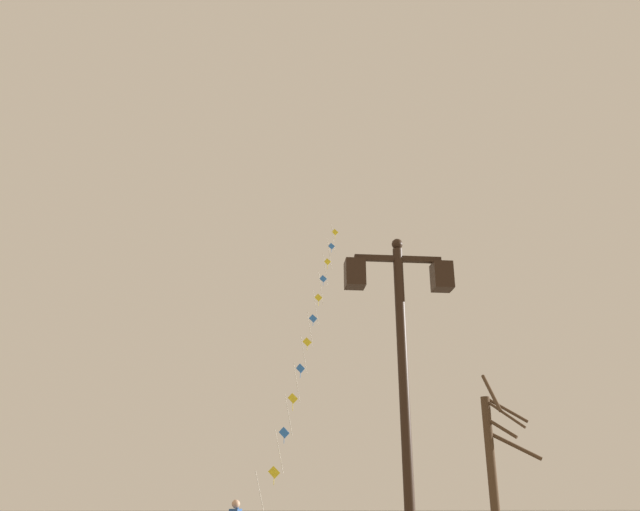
{
  "coord_description": "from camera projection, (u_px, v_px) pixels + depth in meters",
  "views": [
    {
      "loc": [
        -0.31,
        -1.78,
        1.75
      ],
      "look_at": [
        1.45,
        17.1,
        9.07
      ],
      "focal_mm": 35.34,
      "sensor_mm": 36.0,
      "label": 1
    }
  ],
  "objects": [
    {
      "name": "twin_lantern_lamp_post",
      "position": [
        402.0,
        350.0,
        8.6
      ],
      "size": [
        1.54,
        0.28,
        5.28
      ],
      "color": "black",
      "rests_on": "ground_plane"
    },
    {
      "name": "kite_train",
      "position": [
        310.0,
        332.0,
        26.86
      ],
      "size": [
        4.19,
        13.36,
        15.99
      ],
      "color": "brown",
      "rests_on": "ground_plane"
    },
    {
      "name": "bare_tree",
      "position": [
        495.0,
        470.0,
        16.47
      ],
      "size": [
        1.47,
        1.03,
        4.93
      ],
      "color": "#4C3826",
      "rests_on": "ground_plane"
    }
  ]
}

